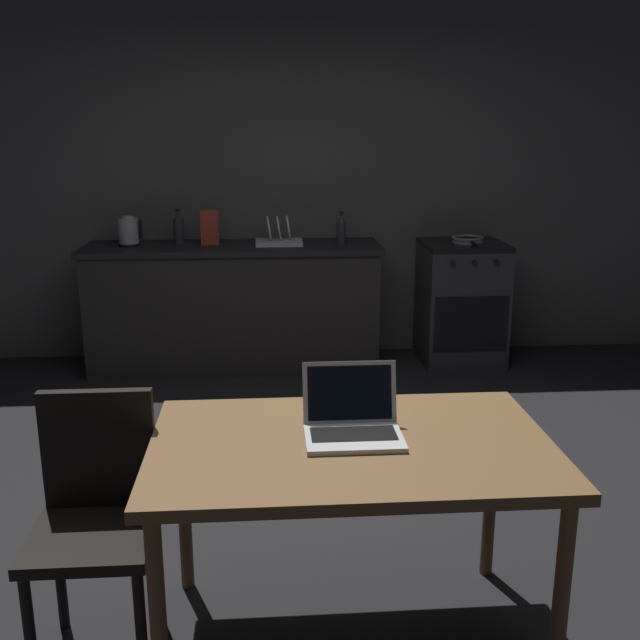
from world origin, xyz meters
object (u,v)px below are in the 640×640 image
Objects in this scene: electric_kettle at (129,232)px; bottle at (341,229)px; cereal_box at (210,227)px; frying_pan at (468,239)px; stove_oven at (461,302)px; bottle_b at (179,227)px; dining_table at (351,461)px; dish_rack at (279,238)px; laptop at (353,423)px; chair at (96,508)px.

electric_kettle is 0.90× the size of bottle.
frying_pan is at bearing -1.48° from cereal_box.
frying_pan is (2.48, -0.03, -0.08)m from electric_kettle.
bottle_b is at bearing 177.76° from stove_oven.
electric_kettle is at bearing 111.82° from dining_table.
cereal_box is 0.51m from dish_rack.
stove_oven is 1.97m from cereal_box.
bottle_b reaches higher than stove_oven.
dining_table is 3.34m from frying_pan.
laptop is at bearing -111.29° from stove_oven.
electric_kettle is at bearing 179.94° from stove_oven.
electric_kettle is 0.36m from bottle_b.
dish_rack is (0.50, -0.02, -0.08)m from cereal_box.
stove_oven is 2.87× the size of laptop.
bottle is 0.72× the size of dish_rack.
frying_pan reaches higher than dining_table.
chair is 3.14m from electric_kettle.
electric_kettle reaches higher than frying_pan.
bottle is 0.95m from frying_pan.
bottle is 0.95× the size of bottle_b.
dish_rack reaches higher than laptop.
dining_table is 5.12× the size of bottle_b.
bottle_b is at bearing 173.74° from bottle.
electric_kettle reaches higher than dining_table.
cereal_box reaches higher than electric_kettle.
bottle_b reaches higher than electric_kettle.
frying_pan is (0.02, -0.03, 0.48)m from stove_oven.
cereal_box is at bearing 175.80° from bottle.
chair is at bearing -82.58° from electric_kettle.
bottle_b is at bearing 12.97° from electric_kettle.
frying_pan is 1.21× the size of dish_rack.
laptop is 3.18m from cereal_box.
dining_table is at bearing -77.93° from cereal_box.
electric_kettle reaches higher than chair.
electric_kettle reaches higher than laptop.
bottle_b is (-0.91, 3.16, 0.24)m from laptop.
laptop is 1.32× the size of bottle.
electric_kettle is 1.08m from dish_rack.
electric_kettle is at bearing -178.02° from cereal_box.
bottle is (1.13, 3.03, 0.51)m from chair.
bottle_b reaches higher than frying_pan.
chair is at bearing -102.45° from dish_rack.
electric_kettle is at bearing 92.32° from chair.
bottle is at bearing 64.40° from chair.
bottle_b reaches higher than bottle.
stove_oven is at bearing -0.06° from electric_kettle.
chair is 2.64× the size of dish_rack.
laptop is 3.30m from bottle_b.
stove_oven reaches higher than chair.
electric_kettle is 0.87× the size of cereal_box.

